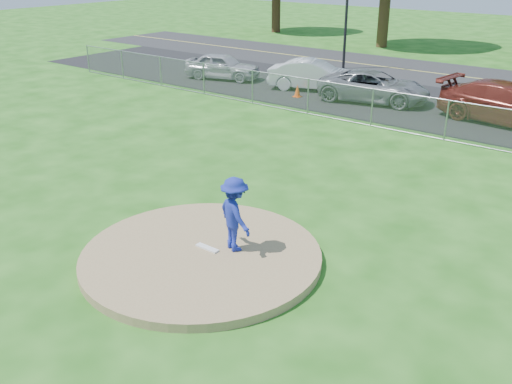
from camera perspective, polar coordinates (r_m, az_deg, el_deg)
ground at (r=20.78m, az=13.73°, el=4.24°), size 120.00×120.00×0.00m
pitchers_mound at (r=12.96m, az=-5.48°, el=-6.39°), size 5.40×5.40×0.20m
pitching_rubber at (r=13.03m, az=-4.90°, el=-5.60°), size 0.60×0.15×0.04m
chain_link_fence at (r=22.34m, az=16.11°, el=7.30°), size 40.00×0.06×1.50m
parking_lot at (r=26.63m, az=19.74°, el=7.63°), size 50.00×8.00×0.01m
street at (r=33.69m, az=24.06°, el=9.98°), size 60.00×7.00×0.01m
traffic_signal_left at (r=34.55m, az=9.41°, el=17.54°), size 1.28×0.20×5.60m
pitcher at (r=12.62m, az=-2.12°, el=-2.24°), size 1.27×1.02×1.72m
traffic_cone at (r=27.65m, az=4.17°, el=10.08°), size 0.31×0.31×0.60m
parked_car_silver at (r=31.64m, az=-3.36°, el=12.46°), size 4.37×2.76×1.39m
parked_car_white at (r=29.15m, az=5.80°, el=11.57°), size 4.73×3.08×1.47m
parked_car_gray at (r=27.14m, az=11.70°, el=10.29°), size 5.41×3.31×1.40m
parked_car_darkred at (r=25.14m, az=23.96°, el=8.07°), size 5.81×2.92×1.62m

